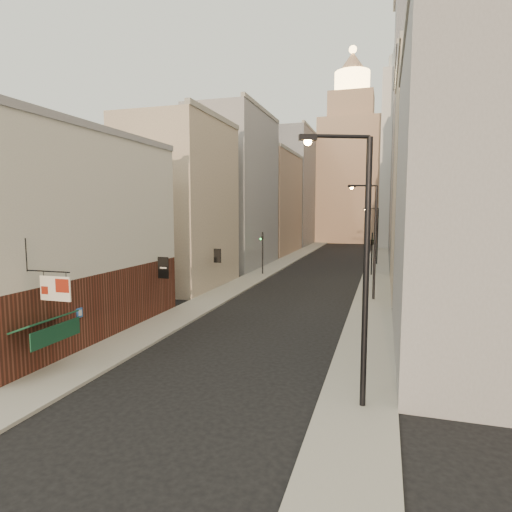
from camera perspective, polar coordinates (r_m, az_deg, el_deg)
The scene contains 19 objects.
ground at distance 16.12m, azimuth -13.48°, elevation -22.14°, with size 360.00×360.00×0.00m, color black.
sidewalk_left at distance 69.00m, azimuth 5.15°, elevation -0.07°, with size 3.00×140.00×0.15m, color gray.
sidewalk_right at distance 67.61m, azimuth 16.00°, elevation -0.42°, with size 3.00×140.00×0.15m, color gray.
near_building_left at distance 28.04m, azimuth -24.01°, elevation 2.43°, with size 8.30×23.04×12.30m.
left_bldg_beige at distance 42.79m, azimuth -10.10°, elevation 6.65°, with size 8.00×12.00×16.00m, color tan.
left_bldg_grey at distance 57.57m, azimuth -2.85°, elevation 8.60°, with size 8.00×16.00×20.00m, color gray.
left_bldg_tan at distance 74.73m, azimuth 1.83°, elevation 6.91°, with size 8.00×18.00×17.00m, color tan.
left_bldg_wingrid at distance 94.28m, azimuth 5.02°, elevation 8.87°, with size 8.00×20.00×24.00m, color gray.
right_bldg_grey at distance 24.63m, azimuth 27.95°, elevation 6.40°, with size 8.00×16.00×16.00m, color gray.
right_bldg_beige at distance 42.51m, azimuth 23.40°, elevation 8.94°, with size 8.00×16.00×20.00m, color tan.
right_bldg_wingrid at distance 62.59m, azimuth 21.42°, elevation 10.74°, with size 8.00×20.00×26.00m, color gray.
highrise at distance 92.59m, azimuth 24.19°, elevation 16.93°, with size 21.00×23.00×51.20m.
clock_tower at distance 104.99m, azimuth 12.44°, elevation 11.56°, with size 14.00×14.00×44.90m.
white_tower at distance 90.89m, azimuth 18.85°, elevation 12.85°, with size 8.00×8.00×41.50m.
streetlamp_near at distance 16.20m, azimuth 13.64°, elevation -0.15°, with size 2.54×1.22×10.27m.
streetlamp_mid at distance 36.51m, azimuth 15.25°, elevation 2.67°, with size 2.35×1.21×9.60m.
streetlamp_far at distance 60.65m, azimuth 15.71°, elevation 3.02°, with size 2.05×0.40×7.81m.
traffic_light_left at distance 49.62m, azimuth 0.89°, elevation 1.69°, with size 0.63×0.59×5.00m.
traffic_light_right at distance 50.51m, azimuth 15.23°, elevation 1.67°, with size 0.64×0.63×5.00m.
Camera 1 is at (7.31, -12.18, 7.61)m, focal length 30.00 mm.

